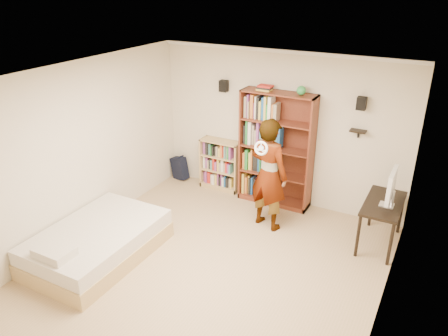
{
  "coord_description": "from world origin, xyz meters",
  "views": [
    {
      "loc": [
        2.57,
        -4.32,
        3.81
      ],
      "look_at": [
        -0.08,
        0.6,
        1.32
      ],
      "focal_mm": 35.0,
      "sensor_mm": 36.0,
      "label": 1
    }
  ],
  "objects_px": {
    "low_bookshelf": "(221,165)",
    "person": "(269,174)",
    "tall_bookshelf": "(276,150)",
    "daybed": "(97,239)",
    "computer_desk": "(380,223)"
  },
  "relations": [
    {
      "from": "computer_desk",
      "to": "person",
      "type": "height_order",
      "value": "person"
    },
    {
      "from": "tall_bookshelf",
      "to": "daybed",
      "type": "distance_m",
      "value": 3.31
    },
    {
      "from": "computer_desk",
      "to": "daybed",
      "type": "height_order",
      "value": "computer_desk"
    },
    {
      "from": "computer_desk",
      "to": "tall_bookshelf",
      "type": "bearing_deg",
      "value": 165.44
    },
    {
      "from": "daybed",
      "to": "person",
      "type": "height_order",
      "value": "person"
    },
    {
      "from": "person",
      "to": "low_bookshelf",
      "type": "bearing_deg",
      "value": -17.62
    },
    {
      "from": "low_bookshelf",
      "to": "computer_desk",
      "type": "distance_m",
      "value": 3.11
    },
    {
      "from": "computer_desk",
      "to": "low_bookshelf",
      "type": "bearing_deg",
      "value": 169.92
    },
    {
      "from": "low_bookshelf",
      "to": "person",
      "type": "height_order",
      "value": "person"
    },
    {
      "from": "computer_desk",
      "to": "daybed",
      "type": "xyz_separation_m",
      "value": [
        -3.55,
        -2.29,
        -0.07
      ]
    },
    {
      "from": "daybed",
      "to": "low_bookshelf",
      "type": "bearing_deg",
      "value": 80.16
    },
    {
      "from": "tall_bookshelf",
      "to": "computer_desk",
      "type": "distance_m",
      "value": 2.1
    },
    {
      "from": "tall_bookshelf",
      "to": "low_bookshelf",
      "type": "height_order",
      "value": "tall_bookshelf"
    },
    {
      "from": "tall_bookshelf",
      "to": "low_bookshelf",
      "type": "distance_m",
      "value": 1.24
    },
    {
      "from": "low_bookshelf",
      "to": "daybed",
      "type": "relative_size",
      "value": 0.49
    }
  ]
}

